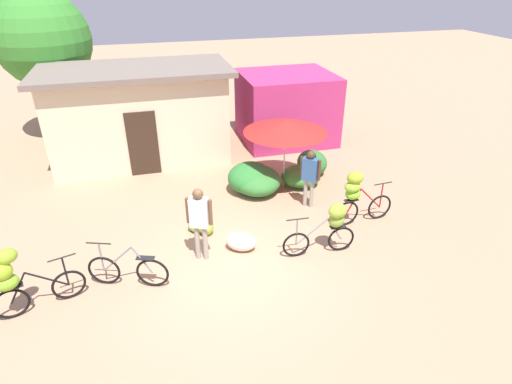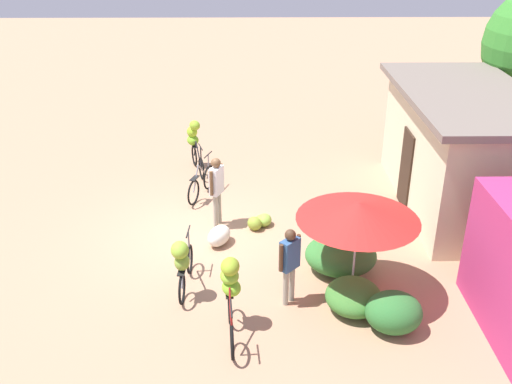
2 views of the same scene
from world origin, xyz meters
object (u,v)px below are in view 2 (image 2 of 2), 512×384
at_px(building_low, 460,150).
at_px(banana_pile_on_ground, 261,221).
at_px(person_vendor, 217,185).
at_px(produce_sack, 219,236).
at_px(person_bystander, 290,259).
at_px(bicycle_center_loaded, 183,261).
at_px(bicycle_leftmost, 194,142).
at_px(market_umbrella, 358,211).
at_px(bicycle_near_pile, 201,184).
at_px(bicycle_by_shop, 230,290).

relative_size(building_low, banana_pile_on_ground, 8.54).
bearing_deg(building_low, person_vendor, -80.59).
bearing_deg(building_low, produce_sack, -72.21).
xyz_separation_m(banana_pile_on_ground, person_bystander, (3.01, 0.49, 0.84)).
height_order(bicycle_center_loaded, produce_sack, bicycle_center_loaded).
xyz_separation_m(building_low, produce_sack, (1.91, -5.96, -1.30)).
height_order(bicycle_leftmost, banana_pile_on_ground, bicycle_leftmost).
relative_size(building_low, market_umbrella, 2.52).
relative_size(market_umbrella, bicycle_center_loaded, 1.39).
height_order(market_umbrella, bicycle_near_pile, market_umbrella).
distance_m(bicycle_by_shop, produce_sack, 3.09).
bearing_deg(person_vendor, bicycle_leftmost, -166.76).
distance_m(bicycle_near_pile, banana_pile_on_ground, 2.29).
xyz_separation_m(building_low, bicycle_by_shop, (4.92, -5.61, -0.66)).
height_order(building_low, market_umbrella, building_low).
height_order(banana_pile_on_ground, produce_sack, produce_sack).
xyz_separation_m(bicycle_center_loaded, banana_pile_on_ground, (-2.69, 1.58, -0.61)).
relative_size(market_umbrella, person_bystander, 1.44).
height_order(market_umbrella, bicycle_center_loaded, market_umbrella).
relative_size(person_vendor, person_bystander, 1.08).
xyz_separation_m(bicycle_near_pile, banana_pile_on_ground, (1.69, 1.54, -0.22)).
bearing_deg(bicycle_by_shop, market_umbrella, 114.10).
bearing_deg(market_umbrella, person_vendor, -135.47).
height_order(bicycle_center_loaded, person_vendor, person_vendor).
height_order(bicycle_near_pile, banana_pile_on_ground, bicycle_near_pile).
height_order(building_low, bicycle_leftmost, building_low).
xyz_separation_m(market_umbrella, person_bystander, (0.27, -1.28, -0.87)).
height_order(bicycle_near_pile, bicycle_center_loaded, bicycle_center_loaded).
height_order(building_low, bicycle_center_loaded, building_low).
height_order(bicycle_leftmost, person_vendor, person_vendor).
xyz_separation_m(building_low, bicycle_near_pile, (-0.57, -6.54, -1.15)).
relative_size(bicycle_leftmost, person_vendor, 0.91).
height_order(bicycle_leftmost, bicycle_by_shop, bicycle_leftmost).
relative_size(building_low, bicycle_leftmost, 3.72).
distance_m(building_low, person_vendor, 6.14).
relative_size(bicycle_leftmost, bicycle_by_shop, 0.97).
height_order(banana_pile_on_ground, person_bystander, person_bystander).
bearing_deg(bicycle_by_shop, person_bystander, 125.90).
relative_size(banana_pile_on_ground, person_vendor, 0.39).
bearing_deg(person_bystander, bicycle_near_pile, -156.68).
relative_size(bicycle_by_shop, person_vendor, 0.93).
bearing_deg(building_low, banana_pile_on_ground, -77.39).
relative_size(produce_sack, person_bystander, 0.43).
bearing_deg(person_bystander, bicycle_leftmost, -160.42).
height_order(bicycle_near_pile, person_bystander, person_bystander).
height_order(building_low, person_bystander, building_low).
bearing_deg(bicycle_leftmost, bicycle_by_shop, 9.55).
bearing_deg(banana_pile_on_ground, bicycle_near_pile, -137.68).
bearing_deg(produce_sack, person_vendor, -175.27).
bearing_deg(building_low, bicycle_near_pile, -94.99).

